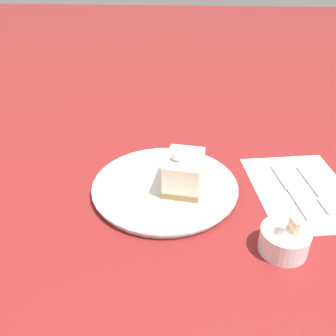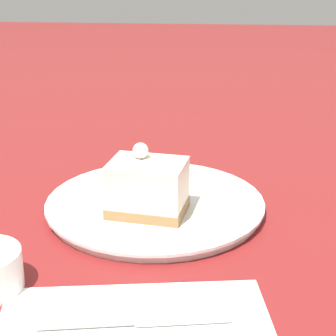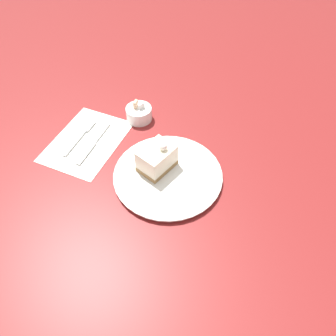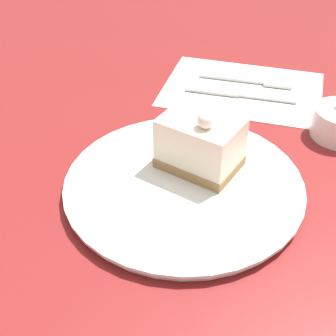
{
  "view_description": "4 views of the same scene",
  "coord_description": "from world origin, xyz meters",
  "px_view_note": "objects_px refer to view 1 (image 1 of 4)",
  "views": [
    {
      "loc": [
        -0.05,
        0.56,
        0.44
      ],
      "look_at": [
        -0.02,
        -0.04,
        0.05
      ],
      "focal_mm": 40.0,
      "sensor_mm": 36.0,
      "label": 1
    },
    {
      "loc": [
        -0.68,
        -0.1,
        0.32
      ],
      "look_at": [
        -0.03,
        -0.05,
        0.07
      ],
      "focal_mm": 60.0,
      "sensor_mm": 36.0,
      "label": 2
    },
    {
      "loc": [
        0.27,
        -0.48,
        0.67
      ],
      "look_at": [
        -0.0,
        -0.04,
        0.06
      ],
      "focal_mm": 35.0,
      "sensor_mm": 36.0,
      "label": 3
    },
    {
      "loc": [
        0.38,
        0.13,
        0.37
      ],
      "look_at": [
        -0.0,
        -0.04,
        0.04
      ],
      "focal_mm": 50.0,
      "sensor_mm": 36.0,
      "label": 4
    }
  ],
  "objects_px": {
    "fork": "(318,193)",
    "sugar_bowl": "(284,240)",
    "cake_slice": "(184,172)",
    "plate": "(165,187)",
    "knife": "(287,185)"
  },
  "relations": [
    {
      "from": "fork",
      "to": "sugar_bowl",
      "type": "relative_size",
      "value": 1.98
    },
    {
      "from": "plate",
      "to": "knife",
      "type": "distance_m",
      "value": 0.24
    },
    {
      "from": "knife",
      "to": "sugar_bowl",
      "type": "bearing_deg",
      "value": 66.02
    },
    {
      "from": "plate",
      "to": "knife",
      "type": "height_order",
      "value": "plate"
    },
    {
      "from": "plate",
      "to": "fork",
      "type": "distance_m",
      "value": 0.3
    },
    {
      "from": "knife",
      "to": "sugar_bowl",
      "type": "height_order",
      "value": "sugar_bowl"
    },
    {
      "from": "plate",
      "to": "sugar_bowl",
      "type": "relative_size",
      "value": 3.64
    },
    {
      "from": "plate",
      "to": "sugar_bowl",
      "type": "xyz_separation_m",
      "value": [
        -0.2,
        0.15,
        0.01
      ]
    },
    {
      "from": "sugar_bowl",
      "to": "fork",
      "type": "bearing_deg",
      "value": -123.04
    },
    {
      "from": "cake_slice",
      "to": "sugar_bowl",
      "type": "distance_m",
      "value": 0.22
    },
    {
      "from": "cake_slice",
      "to": "fork",
      "type": "relative_size",
      "value": 0.66
    },
    {
      "from": "plate",
      "to": "cake_slice",
      "type": "relative_size",
      "value": 2.79
    },
    {
      "from": "plate",
      "to": "fork",
      "type": "relative_size",
      "value": 1.84
    },
    {
      "from": "cake_slice",
      "to": "fork",
      "type": "bearing_deg",
      "value": -169.92
    },
    {
      "from": "cake_slice",
      "to": "knife",
      "type": "height_order",
      "value": "cake_slice"
    }
  ]
}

